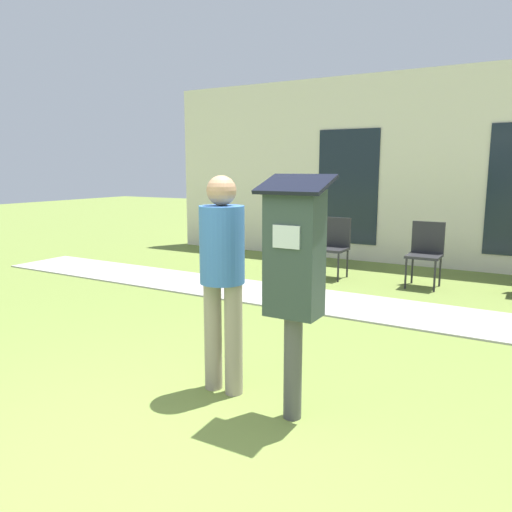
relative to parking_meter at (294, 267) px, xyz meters
name	(u,v)px	position (x,y,z in m)	size (l,w,h in m)	color
ground_plane	(154,482)	(-0.32, -0.99, -1.02)	(40.00, 40.00, 0.00)	olive
sidewalk	(372,308)	(-0.32, 2.79, -1.01)	(12.00, 1.10, 0.02)	#A3A099
building_facade	(432,170)	(-0.32, 5.85, 0.58)	(10.00, 0.26, 3.20)	beige
parking_meter	(294,267)	(0.00, 0.00, 0.00)	(0.44, 0.31, 1.59)	#4C4C4C
person_standing	(222,268)	(-0.62, 0.11, -0.09)	(0.32, 0.32, 1.58)	gray
outdoor_chair_left	(334,243)	(-1.37, 4.21, -0.49)	(0.44, 0.44, 0.90)	#262628
outdoor_chair_middle	(426,249)	(-0.05, 4.29, -0.49)	(0.44, 0.44, 0.90)	#262628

